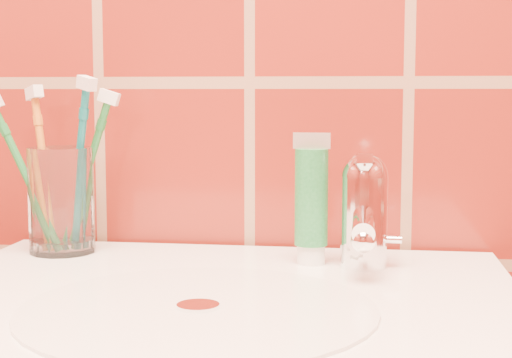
# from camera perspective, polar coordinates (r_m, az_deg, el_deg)

# --- Properties ---
(glass_tumbler) EXTENTS (0.09, 0.09, 0.12)m
(glass_tumbler) POSITION_cam_1_polar(r_m,az_deg,el_deg) (0.91, -13.95, -1.50)
(glass_tumbler) COLOR white
(glass_tumbler) RESTS_ON pedestal_sink
(toothpaste_tube) EXTENTS (0.04, 0.04, 0.14)m
(toothpaste_tube) POSITION_cam_1_polar(r_m,az_deg,el_deg) (0.83, 4.04, -1.75)
(toothpaste_tube) COLOR white
(toothpaste_tube) RESTS_ON pedestal_sink
(faucet) EXTENTS (0.05, 0.11, 0.12)m
(faucet) POSITION_cam_1_polar(r_m,az_deg,el_deg) (0.81, 7.86, -2.04)
(faucet) COLOR white
(faucet) RESTS_ON pedestal_sink
(toothbrush_0) EXTENTS (0.12, 0.11, 0.18)m
(toothbrush_0) POSITION_cam_1_polar(r_m,az_deg,el_deg) (0.91, -16.34, 0.15)
(toothbrush_0) COLOR #1E7033
(toothbrush_0) RESTS_ON glass_tumbler
(toothbrush_1) EXTENTS (0.10, 0.10, 0.20)m
(toothbrush_1) POSITION_cam_1_polar(r_m,az_deg,el_deg) (0.92, -15.13, 0.64)
(toothbrush_1) COLOR #C76E23
(toothbrush_1) RESTS_ON glass_tumbler
(toothbrush_2) EXTENTS (0.10, 0.09, 0.21)m
(toothbrush_2) POSITION_cam_1_polar(r_m,az_deg,el_deg) (0.89, -12.80, 0.89)
(toothbrush_2) COLOR #0C656A
(toothbrush_2) RESTS_ON glass_tumbler
(toothbrush_3) EXTENTS (0.09, 0.08, 0.19)m
(toothbrush_3) POSITION_cam_1_polar(r_m,az_deg,el_deg) (0.91, -12.18, 0.48)
(toothbrush_3) COLOR #1E7231
(toothbrush_3) RESTS_ON glass_tumbler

